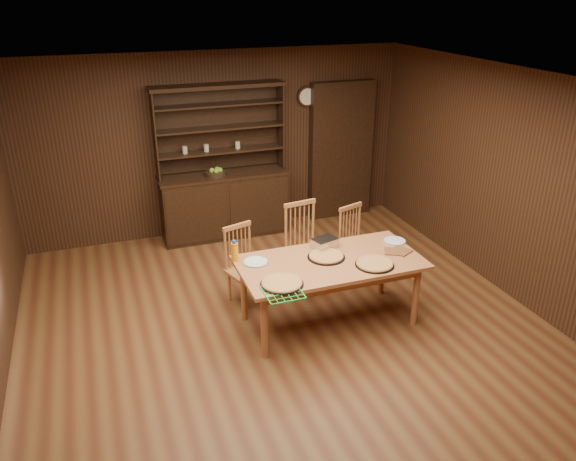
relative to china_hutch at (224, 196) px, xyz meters
name	(u,v)px	position (x,y,z in m)	size (l,w,h in m)	color
floor	(289,334)	(0.00, -2.75, -0.60)	(6.00, 6.00, 0.00)	brown
room_shell	(289,194)	(0.00, -2.75, 0.98)	(6.00, 6.00, 6.00)	beige
china_hutch	(224,196)	(0.00, 0.00, 0.00)	(1.84, 0.52, 2.17)	black
doorway	(341,151)	(1.90, 0.15, 0.45)	(1.00, 0.18, 2.10)	black
wall_clock	(307,96)	(1.35, 0.20, 1.30)	(0.30, 0.05, 0.30)	black
dining_table	(330,267)	(0.49, -2.68, 0.08)	(1.93, 0.96, 0.75)	#B06D3D
chair_left	(242,262)	(-0.26, -1.90, -0.10)	(0.47, 0.46, 0.93)	#C57C43
chair_center	(303,243)	(0.53, -1.80, -0.03)	(0.49, 0.47, 1.06)	#C57C43
chair_right	(354,240)	(1.21, -1.80, -0.11)	(0.47, 0.46, 0.93)	#C57C43
pizza_left	(282,283)	(-0.16, -2.99, 0.17)	(0.42, 0.42, 0.04)	black
pizza_right	(375,264)	(0.88, -2.93, 0.17)	(0.41, 0.41, 0.04)	black
pizza_center	(326,256)	(0.48, -2.60, 0.17)	(0.40, 0.40, 0.04)	black
cooling_rack	(283,292)	(-0.20, -3.14, 0.16)	(0.34, 0.34, 0.02)	green
plate_left	(256,262)	(-0.26, -2.45, 0.16)	(0.27, 0.27, 0.02)	silver
plate_right	(394,241)	(1.36, -2.49, 0.16)	(0.26, 0.26, 0.02)	silver
foil_dish	(325,243)	(0.56, -2.37, 0.21)	(0.27, 0.19, 0.11)	white
juice_bottle	(235,251)	(-0.45, -2.33, 0.26)	(0.07, 0.07, 0.23)	orange
pot_holder_a	(400,251)	(1.29, -2.74, 0.16)	(0.20, 0.20, 0.02)	red
pot_holder_b	(393,252)	(1.21, -2.72, 0.16)	(0.18, 0.18, 0.01)	red
fruit_bowl	(216,173)	(-0.11, -0.07, 0.39)	(0.29, 0.29, 0.12)	black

